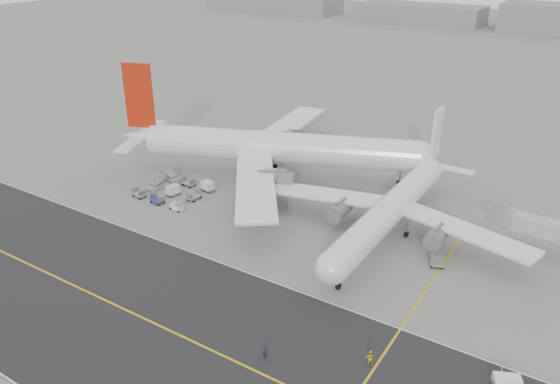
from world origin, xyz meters
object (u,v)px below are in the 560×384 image
Objects in this scene: airliner_a at (273,147)px; jet_bridge at (557,233)px; airliner_b at (392,208)px; ground_crew_a at (265,353)px; ground_crew_b at (370,357)px.

jet_bridge is at bearing -114.77° from airliner_a.
ground_crew_a is at bearing -91.41° from airliner_b.
jet_bridge is 49.16m from ground_crew_a.
ground_crew_b is (-14.13, -36.63, -3.12)m from jet_bridge.
airliner_b is at bearing -129.45° from airliner_a.
airliner_b is 24.71m from jet_bridge.
airliner_a is 3.92× the size of jet_bridge.
jet_bridge is 9.44× the size of ground_crew_a.
airliner_b is at bearing -162.14° from jet_bridge.
ground_crew_b is (39.07, -39.61, -5.40)m from airliner_a.
airliner_a is at bearing -59.24° from ground_crew_b.
airliner_a reaches higher than ground_crew_b.
ground_crew_b is at bearing -156.96° from airliner_a.
ground_crew_a is at bearing 14.27° from ground_crew_b.
airliner_a is 53.32m from jet_bridge.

